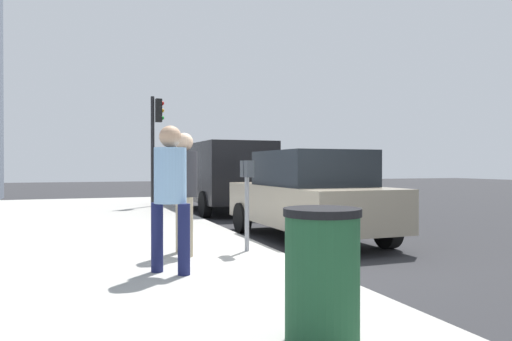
{
  "coord_description": "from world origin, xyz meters",
  "views": [
    {
      "loc": [
        -6.93,
        2.92,
        1.48
      ],
      "look_at": [
        0.1,
        0.36,
        1.4
      ],
      "focal_mm": 34.05,
      "sensor_mm": 36.0,
      "label": 1
    }
  ],
  "objects_px": {
    "traffic_signal": "(156,132)",
    "parked_van_far": "(220,173)",
    "parking_meter": "(247,186)",
    "parked_sedan_near": "(309,195)",
    "trash_bin": "(322,275)",
    "pedestrian_at_meter": "(184,182)",
    "pedestrian_bystander": "(170,186)"
  },
  "relations": [
    {
      "from": "trash_bin",
      "to": "parking_meter",
      "type": "bearing_deg",
      "value": -10.73
    },
    {
      "from": "parked_van_far",
      "to": "trash_bin",
      "type": "relative_size",
      "value": 5.17
    },
    {
      "from": "parked_van_far",
      "to": "traffic_signal",
      "type": "distance_m",
      "value": 2.53
    },
    {
      "from": "pedestrian_bystander",
      "to": "trash_bin",
      "type": "height_order",
      "value": "pedestrian_bystander"
    },
    {
      "from": "parking_meter",
      "to": "parked_van_far",
      "type": "height_order",
      "value": "parked_van_far"
    },
    {
      "from": "parking_meter",
      "to": "parked_van_far",
      "type": "relative_size",
      "value": 0.27
    },
    {
      "from": "traffic_signal",
      "to": "parked_sedan_near",
      "type": "bearing_deg",
      "value": -165.51
    },
    {
      "from": "pedestrian_at_meter",
      "to": "traffic_signal",
      "type": "distance_m",
      "value": 9.07
    },
    {
      "from": "parked_van_far",
      "to": "trash_bin",
      "type": "xyz_separation_m",
      "value": [
        -11.88,
        2.56,
        -0.6
      ]
    },
    {
      "from": "parking_meter",
      "to": "parked_sedan_near",
      "type": "relative_size",
      "value": 0.32
    },
    {
      "from": "trash_bin",
      "to": "pedestrian_bystander",
      "type": "bearing_deg",
      "value": 13.69
    },
    {
      "from": "parking_meter",
      "to": "parked_sedan_near",
      "type": "xyz_separation_m",
      "value": [
        1.54,
        -1.82,
        -0.27
      ]
    },
    {
      "from": "traffic_signal",
      "to": "parked_van_far",
      "type": "bearing_deg",
      "value": -117.11
    },
    {
      "from": "pedestrian_at_meter",
      "to": "trash_bin",
      "type": "relative_size",
      "value": 1.8
    },
    {
      "from": "parked_van_far",
      "to": "parked_sedan_near",
      "type": "bearing_deg",
      "value": -179.99
    },
    {
      "from": "parked_sedan_near",
      "to": "trash_bin",
      "type": "bearing_deg",
      "value": 154.78
    },
    {
      "from": "parking_meter",
      "to": "pedestrian_bystander",
      "type": "bearing_deg",
      "value": 129.9
    },
    {
      "from": "parked_sedan_near",
      "to": "traffic_signal",
      "type": "relative_size",
      "value": 1.23
    },
    {
      "from": "parking_meter",
      "to": "parked_sedan_near",
      "type": "height_order",
      "value": "parked_sedan_near"
    },
    {
      "from": "parking_meter",
      "to": "trash_bin",
      "type": "relative_size",
      "value": 1.4
    },
    {
      "from": "parking_meter",
      "to": "pedestrian_bystander",
      "type": "height_order",
      "value": "pedestrian_bystander"
    },
    {
      "from": "traffic_signal",
      "to": "trash_bin",
      "type": "xyz_separation_m",
      "value": [
        -12.86,
        0.64,
        -1.92
      ]
    },
    {
      "from": "pedestrian_at_meter",
      "to": "trash_bin",
      "type": "distance_m",
      "value": 3.98
    },
    {
      "from": "pedestrian_at_meter",
      "to": "trash_bin",
      "type": "bearing_deg",
      "value": -90.78
    },
    {
      "from": "traffic_signal",
      "to": "trash_bin",
      "type": "relative_size",
      "value": 3.56
    },
    {
      "from": "traffic_signal",
      "to": "trash_bin",
      "type": "distance_m",
      "value": 13.02
    },
    {
      "from": "pedestrian_bystander",
      "to": "trash_bin",
      "type": "distance_m",
      "value": 2.86
    },
    {
      "from": "pedestrian_bystander",
      "to": "traffic_signal",
      "type": "distance_m",
      "value": 10.31
    },
    {
      "from": "pedestrian_at_meter",
      "to": "parked_sedan_near",
      "type": "relative_size",
      "value": 0.41
    },
    {
      "from": "pedestrian_at_meter",
      "to": "pedestrian_bystander",
      "type": "xyz_separation_m",
      "value": [
        -1.21,
        0.42,
        0.0
      ]
    },
    {
      "from": "traffic_signal",
      "to": "pedestrian_at_meter",
      "type": "bearing_deg",
      "value": 174.34
    },
    {
      "from": "parking_meter",
      "to": "pedestrian_bystander",
      "type": "xyz_separation_m",
      "value": [
        -1.17,
        1.4,
        0.07
      ]
    }
  ]
}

